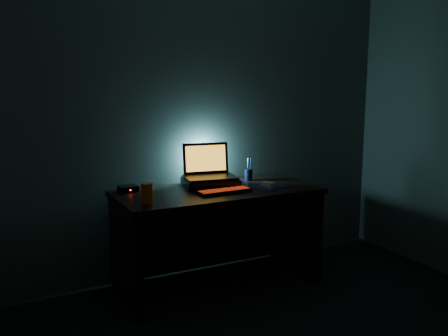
% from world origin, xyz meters
% --- Properties ---
extents(room, '(3.50, 4.00, 2.50)m').
position_xyz_m(room, '(0.00, 0.00, 1.25)').
color(room, black).
rests_on(room, ground).
extents(desk, '(1.50, 0.70, 0.75)m').
position_xyz_m(desk, '(0.00, 1.67, 0.49)').
color(desk, black).
rests_on(desk, ground).
extents(riser, '(0.44, 0.36, 0.06)m').
position_xyz_m(riser, '(-0.00, 1.74, 0.78)').
color(riser, black).
rests_on(riser, desk).
extents(laptop, '(0.42, 0.34, 0.26)m').
position_xyz_m(laptop, '(0.01, 1.79, 0.87)').
color(laptop, black).
rests_on(laptop, riser).
extents(keyboard, '(0.40, 0.14, 0.02)m').
position_xyz_m(keyboard, '(-0.01, 1.50, 0.76)').
color(keyboard, black).
rests_on(keyboard, desk).
extents(mousepad, '(0.27, 0.26, 0.00)m').
position_xyz_m(mousepad, '(0.39, 1.53, 0.75)').
color(mousepad, navy).
rests_on(mousepad, desk).
extents(mouse, '(0.09, 0.12, 0.03)m').
position_xyz_m(mouse, '(0.39, 1.53, 0.77)').
color(mouse, '#9D9EA3').
rests_on(mouse, mousepad).
extents(pen_cup, '(0.06, 0.06, 0.09)m').
position_xyz_m(pen_cup, '(0.38, 1.82, 0.80)').
color(pen_cup, black).
rests_on(pen_cup, desk).
extents(juice_glass, '(0.10, 0.10, 0.14)m').
position_xyz_m(juice_glass, '(-0.60, 1.45, 0.82)').
color(juice_glass, orange).
rests_on(juice_glass, desk).
extents(router, '(0.14, 0.11, 0.04)m').
position_xyz_m(router, '(-0.61, 1.84, 0.77)').
color(router, black).
rests_on(router, desk).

